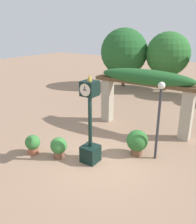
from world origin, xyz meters
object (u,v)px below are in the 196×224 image
at_px(potted_plant_near_left, 137,142).
at_px(potted_plant_far_left, 59,147).
at_px(potted_plant_near_right, 33,144).
at_px(lamp_post, 159,111).
at_px(pedestal_clock, 90,128).

relative_size(potted_plant_near_left, potted_plant_far_left, 1.24).
relative_size(potted_plant_near_right, lamp_post, 0.26).
bearing_deg(lamp_post, potted_plant_far_left, -147.32).
bearing_deg(potted_plant_near_left, potted_plant_near_right, -147.07).
height_order(potted_plant_near_left, potted_plant_near_right, potted_plant_near_left).
xyz_separation_m(pedestal_clock, potted_plant_near_right, (-2.21, -0.79, -0.91)).
relative_size(potted_plant_near_left, lamp_post, 0.34).
distance_m(potted_plant_near_left, lamp_post, 1.54).
bearing_deg(potted_plant_near_left, pedestal_clock, -130.18).
height_order(potted_plant_near_left, potted_plant_far_left, potted_plant_near_left).
bearing_deg(pedestal_clock, potted_plant_near_left, 49.82).
bearing_deg(potted_plant_far_left, lamp_post, 32.68).
bearing_deg(pedestal_clock, potted_plant_near_right, -160.41).
relative_size(potted_plant_far_left, lamp_post, 0.27).
height_order(potted_plant_far_left, lamp_post, lamp_post).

